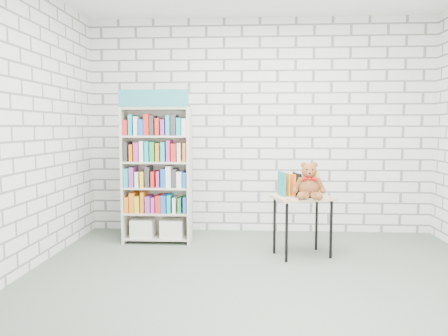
{
  "coord_description": "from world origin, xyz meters",
  "views": [
    {
      "loc": [
        -0.13,
        -3.79,
        1.39
      ],
      "look_at": [
        -0.4,
        0.95,
        0.94
      ],
      "focal_mm": 35.0,
      "sensor_mm": 36.0,
      "label": 1
    }
  ],
  "objects": [
    {
      "name": "table_books",
      "position": [
        0.41,
        0.96,
        0.77
      ],
      "size": [
        0.46,
        0.31,
        0.25
      ],
      "color": "teal",
      "rests_on": "display_table"
    },
    {
      "name": "teddy_bear",
      "position": [
        0.5,
        0.79,
        0.8
      ],
      "size": [
        0.35,
        0.32,
        0.38
      ],
      "color": "brown",
      "rests_on": "display_table"
    },
    {
      "name": "bookshelf",
      "position": [
        -1.23,
        1.36,
        0.83
      ],
      "size": [
        0.81,
        0.32,
        1.82
      ],
      "color": "beige",
      "rests_on": "ground"
    },
    {
      "name": "ground",
      "position": [
        0.0,
        0.0,
        0.0
      ],
      "size": [
        4.5,
        4.5,
        0.0
      ],
      "primitive_type": "plane",
      "color": "#505C4E",
      "rests_on": "ground"
    },
    {
      "name": "room_shell",
      "position": [
        0.0,
        0.0,
        1.78
      ],
      "size": [
        4.52,
        4.02,
        2.81
      ],
      "color": "silver",
      "rests_on": "ground"
    },
    {
      "name": "display_table",
      "position": [
        0.45,
        0.87,
        0.56
      ],
      "size": [
        0.71,
        0.59,
        0.65
      ],
      "color": "tan",
      "rests_on": "ground"
    }
  ]
}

